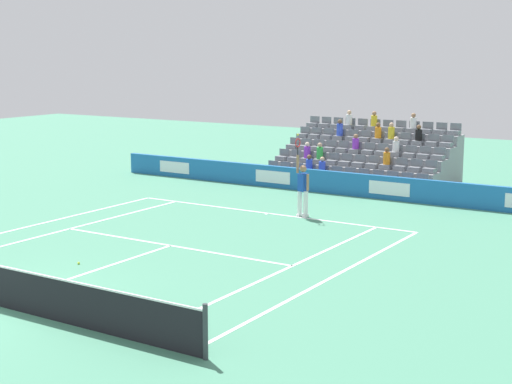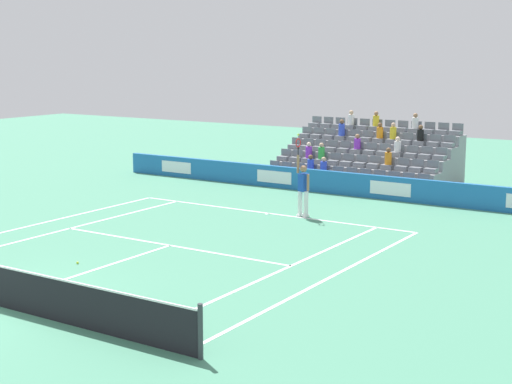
% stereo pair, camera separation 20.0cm
% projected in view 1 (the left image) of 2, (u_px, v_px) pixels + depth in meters
% --- Properties ---
extents(line_baseline, '(10.97, 0.10, 0.01)m').
position_uv_depth(line_baseline, '(268.00, 213.00, 27.37)').
color(line_baseline, white).
rests_on(line_baseline, ground).
extents(line_service, '(8.23, 0.10, 0.01)m').
position_uv_depth(line_service, '(170.00, 245.00, 22.81)').
color(line_service, white).
rests_on(line_service, ground).
extents(line_centre_service, '(0.10, 6.40, 0.01)m').
position_uv_depth(line_centre_service, '(93.00, 271.00, 20.15)').
color(line_centre_service, white).
rests_on(line_centre_service, ground).
extents(line_singles_sideline_left, '(0.10, 11.89, 0.01)m').
position_uv_depth(line_singles_sideline_left, '(59.00, 231.00, 24.60)').
color(line_singles_sideline_left, white).
rests_on(line_singles_sideline_left, ground).
extents(line_singles_sideline_right, '(0.10, 11.89, 0.01)m').
position_uv_depth(line_singles_sideline_right, '(284.00, 270.00, 20.26)').
color(line_singles_sideline_right, white).
rests_on(line_singles_sideline_right, ground).
extents(line_doubles_sideline_left, '(0.10, 11.89, 0.01)m').
position_uv_depth(line_doubles_sideline_left, '(29.00, 226.00, 25.32)').
color(line_doubles_sideline_left, white).
rests_on(line_doubles_sideline_left, ground).
extents(line_doubles_sideline_right, '(0.10, 11.89, 0.01)m').
position_uv_depth(line_doubles_sideline_right, '(331.00, 278.00, 19.54)').
color(line_doubles_sideline_right, white).
rests_on(line_doubles_sideline_right, ground).
extents(line_centre_mark, '(0.10, 0.20, 0.01)m').
position_uv_depth(line_centre_mark, '(267.00, 214.00, 27.29)').
color(line_centre_mark, white).
rests_on(line_centre_mark, ground).
extents(sponsor_barrier, '(20.82, 0.22, 0.91)m').
position_uv_depth(sponsor_barrier, '(330.00, 182.00, 31.20)').
color(sponsor_barrier, '#1E66AD').
rests_on(sponsor_barrier, ground).
extents(tennis_player, '(0.53, 0.37, 2.85)m').
position_uv_depth(tennis_player, '(303.00, 188.00, 26.69)').
color(tennis_player, white).
rests_on(tennis_player, ground).
extents(stadium_stand, '(7.44, 4.75, 2.97)m').
position_uv_depth(stadium_stand, '(367.00, 163.00, 34.10)').
color(stadium_stand, gray).
rests_on(stadium_stand, ground).
extents(loose_tennis_ball, '(0.07, 0.07, 0.07)m').
position_uv_depth(loose_tennis_ball, '(79.00, 263.00, 20.79)').
color(loose_tennis_ball, '#D1E533').
rests_on(loose_tennis_ball, ground).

